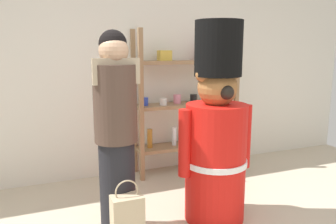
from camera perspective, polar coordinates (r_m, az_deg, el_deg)
name	(u,v)px	position (r m, az deg, el deg)	size (l,w,h in m)	color
back_wall	(131,67)	(4.11, -6.19, 7.61)	(6.40, 0.12, 2.60)	silver
merchandise_shelf	(187,101)	(4.17, 3.18, 1.89)	(1.31, 0.35, 1.74)	#93704C
teddy_bear_guard	(216,136)	(2.98, 8.12, -4.11)	(0.71, 0.55, 1.75)	red
person_shopper	(116,130)	(2.75, -8.78, -3.05)	(0.36, 0.35, 1.66)	black
shopping_bag	(127,218)	(2.81, -6.88, -17.41)	(0.25, 0.16, 0.52)	#C1AD89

